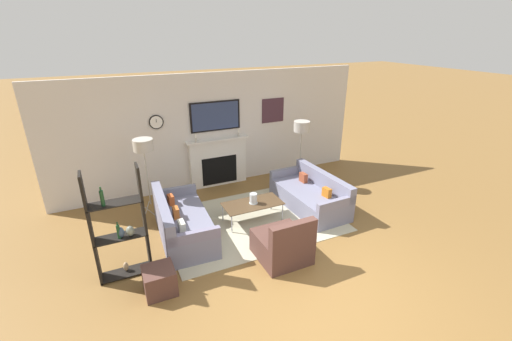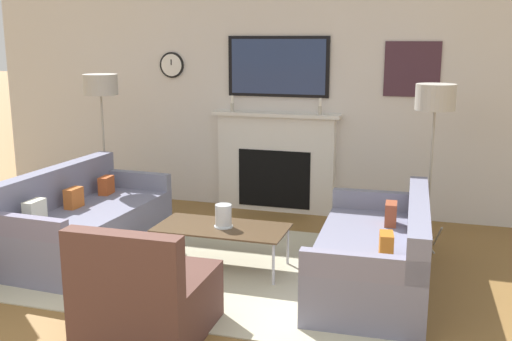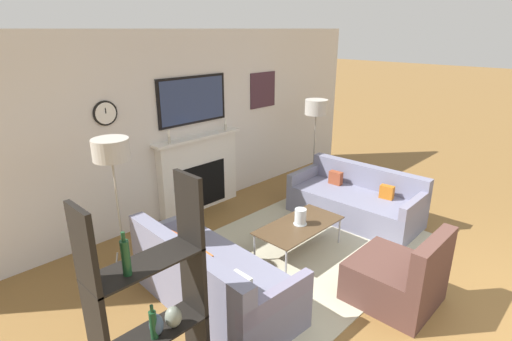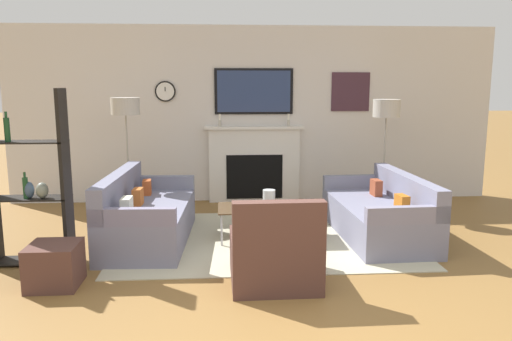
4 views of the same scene
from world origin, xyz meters
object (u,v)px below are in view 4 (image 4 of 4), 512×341
Objects in this scene: coffee_table at (268,209)px; shelf_unit at (29,184)px; couch_left at (146,217)px; armchair at (275,255)px; ottoman at (55,265)px; floor_lamp_right at (387,110)px; couch_right at (380,215)px; hurricane_candle at (269,199)px; floor_lamp_left at (125,108)px.

coffee_table is 0.66× the size of shelf_unit.
shelf_unit reaches higher than couch_left.
armchair is 2.01m from ottoman.
floor_lamp_right is 4.65m from ottoman.
couch_right is 1.96m from armchair.
ottoman is (-2.08, -1.27, -0.28)m from hurricane_candle.
coffee_table is (1.43, -0.00, 0.08)m from couch_left.
floor_lamp_left is 1.97m from shelf_unit.
floor_lamp_right is (0.38, 1.08, 1.20)m from couch_right.
ottoman is (-0.64, -1.27, -0.09)m from couch_left.
couch_right is 1.63× the size of coffee_table.
couch_left is at bearing 63.39° from ottoman.
couch_left is 1.17× the size of floor_lamp_right.
coffee_table is 2.33m from floor_lamp_right.
coffee_table is 2.64× the size of ottoman.
couch_left is at bearing -179.99° from couch_right.
couch_left is at bearing 179.97° from coffee_table.
floor_lamp_left is at bearing 180.00° from floor_lamp_right.
couch_left is 1.92m from armchair.
floor_lamp_left reaches higher than ottoman.
hurricane_candle is 0.13× the size of floor_lamp_right.
hurricane_candle is (-1.35, -0.00, 0.21)m from couch_right.
coffee_table is at bearing 87.45° from armchair.
coffee_table is 0.71× the size of floor_lamp_left.
floor_lamp_right reaches higher than couch_right.
floor_lamp_right reaches higher than ottoman.
couch_right is 3.57m from floor_lamp_left.
ottoman is at bearing -148.57° from hurricane_candle.
armchair is 1.92× the size of ottoman.
floor_lamp_left reaches higher than coffee_table.
couch_right is 1.65m from floor_lamp_right.
shelf_unit is (-3.84, -0.65, 0.56)m from couch_right.
armchair is 2.57m from shelf_unit.
couch_right is 1.37m from hurricane_candle.
couch_right is 1.15× the size of floor_lamp_left.
floor_lamp_left is at bearing 83.75° from ottoman.
hurricane_candle is 2.35m from floor_lamp_left.
couch_right reaches higher than coffee_table.
armchair reaches higher than couch_left.
floor_lamp_right reaches higher than couch_left.
floor_lamp_left is at bearing 68.93° from shelf_unit.
floor_lamp_left is 3.55m from floor_lamp_right.
shelf_unit is at bearing -170.38° from couch_right.
hurricane_candle is at bearing -30.60° from floor_lamp_left.
armchair is 0.73× the size of coffee_table.
coffee_table is at bearing -148.33° from floor_lamp_right.
floor_lamp_right is at bearing 70.49° from couch_right.
shelf_unit reaches higher than ottoman.
coffee_table is at bearing -30.82° from floor_lamp_left.
ottoman is (-2.00, 0.07, -0.08)m from armchair.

